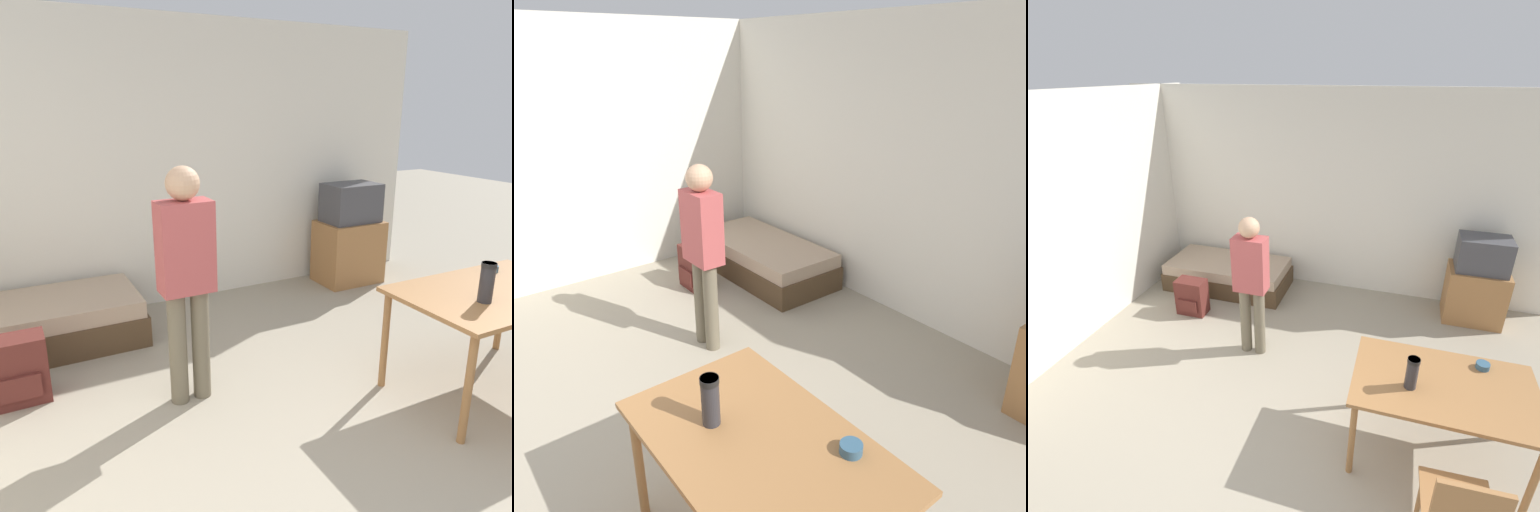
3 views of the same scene
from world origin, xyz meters
The scene contains 9 objects.
ground_plane centered at (0.00, 0.00, 0.00)m, with size 20.00×20.00×0.00m, color #9E937F.
wall_back centered at (0.00, 3.42, 1.35)m, with size 5.79×0.06×2.70m.
wall_left centered at (-2.42, 1.70, 1.35)m, with size 0.06×4.39×2.70m.
daybed centered at (-1.31, 2.90, 0.20)m, with size 1.70×0.83×0.40m.
dining_table centered at (1.43, 0.80, 0.66)m, with size 1.33×0.82×0.74m.
person_standing centered at (-0.44, 1.63, 0.91)m, with size 0.34×0.21×1.58m.
thermos_flask centered at (1.18, 0.70, 0.88)m, with size 0.09×0.09×0.26m.
mate_bowl centered at (1.72, 1.08, 0.77)m, with size 0.10×0.10×0.05m.
backpack centered at (-1.47, 2.12, 0.23)m, with size 0.37×0.26×0.47m.
Camera 2 is at (2.83, -0.24, 2.38)m, focal length 35.00 mm.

